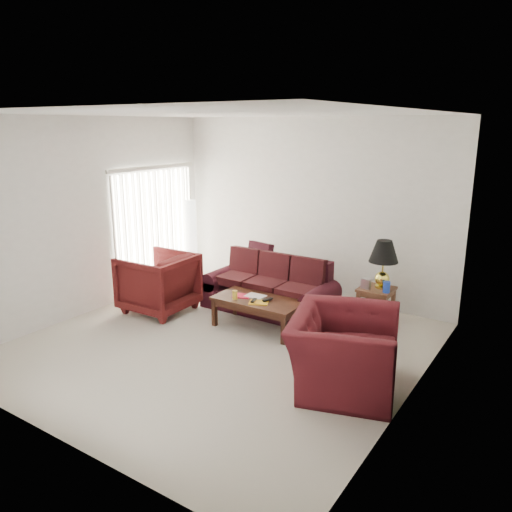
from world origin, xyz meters
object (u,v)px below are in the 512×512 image
at_px(armchair_right, 343,351).
at_px(coffee_table, 258,314).
at_px(floor_lamp, 191,241).
at_px(end_table, 376,305).
at_px(armchair_left, 158,283).
at_px(sofa, 269,286).

xyz_separation_m(armchair_right, coffee_table, (-1.70, 0.85, -0.20)).
bearing_deg(coffee_table, floor_lamp, 147.71).
height_order(end_table, floor_lamp, floor_lamp).
height_order(floor_lamp, armchair_left, floor_lamp).
bearing_deg(armchair_right, coffee_table, 46.53).
bearing_deg(sofa, armchair_right, -37.86).
bearing_deg(armchair_left, armchair_right, 78.32).
bearing_deg(armchair_right, end_table, -6.44).
distance_m(end_table, floor_lamp, 3.67).
distance_m(sofa, armchair_right, 2.44).
bearing_deg(end_table, armchair_left, -154.53).
bearing_deg(floor_lamp, armchair_right, -27.59).
bearing_deg(sofa, floor_lamp, 164.53).
distance_m(end_table, coffee_table, 1.77).
bearing_deg(armchair_left, sofa, 119.99).
bearing_deg(coffee_table, end_table, 37.52).
relative_size(sofa, armchair_right, 1.61).
bearing_deg(floor_lamp, armchair_left, -68.19).
bearing_deg(coffee_table, sofa, 104.95).
height_order(floor_lamp, coffee_table, floor_lamp).
relative_size(end_table, coffee_table, 0.41).
xyz_separation_m(end_table, armchair_right, (0.37, -2.03, 0.16)).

